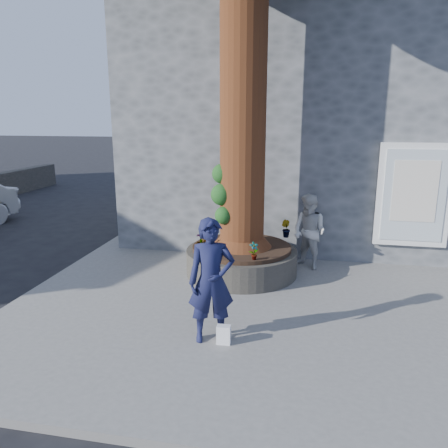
# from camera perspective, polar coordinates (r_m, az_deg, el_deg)

# --- Properties ---
(ground) EXTENTS (120.00, 120.00, 0.00)m
(ground) POSITION_cam_1_polar(r_m,az_deg,el_deg) (7.68, -6.13, -11.94)
(ground) COLOR black
(ground) RESTS_ON ground
(pavement) EXTENTS (9.00, 8.00, 0.12)m
(pavement) POSITION_cam_1_polar(r_m,az_deg,el_deg) (8.28, 6.06, -9.47)
(pavement) COLOR slate
(pavement) RESTS_ON ground
(yellow_line) EXTENTS (0.10, 30.00, 0.01)m
(yellow_line) POSITION_cam_1_polar(r_m,az_deg,el_deg) (9.76, -21.84, -7.10)
(yellow_line) COLOR yellow
(yellow_line) RESTS_ON ground
(stone_shop) EXTENTS (10.30, 8.30, 6.30)m
(stone_shop) POSITION_cam_1_polar(r_m,az_deg,el_deg) (13.78, 13.07, 12.88)
(stone_shop) COLOR #515456
(stone_shop) RESTS_ON ground
(planter) EXTENTS (2.30, 2.30, 0.60)m
(planter) POSITION_cam_1_polar(r_m,az_deg,el_deg) (9.16, 2.31, -4.70)
(planter) COLOR black
(planter) RESTS_ON pavement
(man) EXTENTS (0.77, 0.62, 1.84)m
(man) POSITION_cam_1_polar(r_m,az_deg,el_deg) (6.32, -1.66, -7.46)
(man) COLOR #15183B
(man) RESTS_ON pavement
(woman) EXTENTS (0.99, 0.96, 1.61)m
(woman) POSITION_cam_1_polar(r_m,az_deg,el_deg) (9.51, 11.07, -1.01)
(woman) COLOR silver
(woman) RESTS_ON pavement
(shopping_bag) EXTENTS (0.20, 0.13, 0.28)m
(shopping_bag) POSITION_cam_1_polar(r_m,az_deg,el_deg) (6.53, -0.04, -14.25)
(shopping_bag) COLOR white
(shopping_bag) RESTS_ON pavement
(plant_a) EXTENTS (0.22, 0.20, 0.34)m
(plant_a) POSITION_cam_1_polar(r_m,az_deg,el_deg) (8.17, 3.94, -3.54)
(plant_a) COLOR gray
(plant_a) RESTS_ON planter
(plant_b) EXTENTS (0.29, 0.29, 0.38)m
(plant_b) POSITION_cam_1_polar(r_m,az_deg,el_deg) (9.75, 8.05, -0.60)
(plant_b) COLOR gray
(plant_b) RESTS_ON planter
(plant_c) EXTENTS (0.26, 0.26, 0.35)m
(plant_c) POSITION_cam_1_polar(r_m,az_deg,el_deg) (8.79, -3.02, -2.23)
(plant_c) COLOR gray
(plant_c) RESTS_ON planter
(plant_d) EXTENTS (0.25, 0.28, 0.28)m
(plant_d) POSITION_cam_1_polar(r_m,az_deg,el_deg) (9.35, -2.66, -1.45)
(plant_d) COLOR gray
(plant_d) RESTS_ON planter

